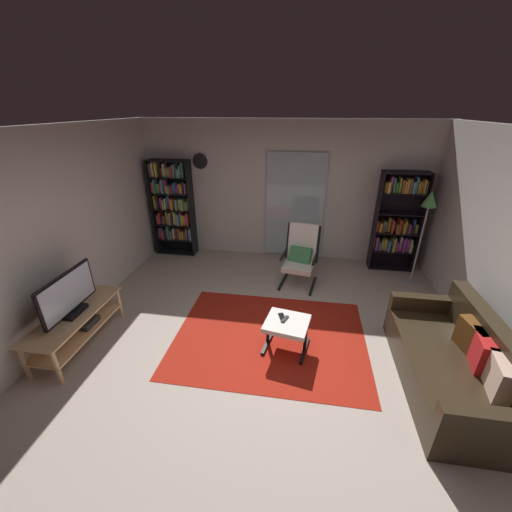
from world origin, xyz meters
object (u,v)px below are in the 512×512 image
object	(u,v)px
wall_clock	(200,161)
ottoman	(287,326)
leather_sofa	(455,364)
floor_lamp_by_shelf	(428,208)
lounge_armchair	(301,254)
cell_phone	(282,316)
tv_stand	(78,323)
bookshelf_near_tv	(173,206)
tv_remote	(285,319)
bookshelf_near_sofa	(397,220)
television	(68,296)

from	to	relation	value
wall_clock	ottoman	bearing A→B (deg)	-55.52
wall_clock	leather_sofa	bearing A→B (deg)	-39.61
ottoman	floor_lamp_by_shelf	size ratio (longest dim) A/B	0.37
lounge_armchair	cell_phone	world-z (taller)	lounge_armchair
ottoman	cell_phone	xyz separation A→B (m)	(-0.07, 0.09, 0.08)
tv_stand	ottoman	bearing A→B (deg)	6.91
bookshelf_near_tv	ottoman	distance (m)	3.62
bookshelf_near_tv	lounge_armchair	bearing A→B (deg)	-18.61
lounge_armchair	wall_clock	bearing A→B (deg)	152.77
bookshelf_near_tv	floor_lamp_by_shelf	size ratio (longest dim) A/B	1.17
tv_stand	tv_remote	distance (m)	2.61
leather_sofa	lounge_armchair	distance (m)	2.67
bookshelf_near_sofa	tv_remote	distance (m)	3.13
tv_stand	floor_lamp_by_shelf	size ratio (longest dim) A/B	0.84
bookshelf_near_sofa	ottoman	world-z (taller)	bookshelf_near_sofa
bookshelf_near_tv	bookshelf_near_sofa	bearing A→B (deg)	-0.48
lounge_armchair	tv_remote	distance (m)	1.69
leather_sofa	tv_remote	bearing A→B (deg)	169.01
leather_sofa	tv_remote	xyz separation A→B (m)	(-1.85, 0.36, 0.11)
television	wall_clock	size ratio (longest dim) A/B	3.07
lounge_armchair	cell_phone	xyz separation A→B (m)	(-0.18, -1.62, -0.12)
television	ottoman	world-z (taller)	television
tv_remote	lounge_armchair	bearing A→B (deg)	108.13
television	bookshelf_near_tv	xyz separation A→B (m)	(0.16, 2.91, 0.27)
bookshelf_near_tv	leather_sofa	xyz separation A→B (m)	(4.27, -2.90, -0.69)
lounge_armchair	floor_lamp_by_shelf	bearing A→B (deg)	7.54
leather_sofa	tv_remote	distance (m)	1.88
bookshelf_near_tv	wall_clock	xyz separation A→B (m)	(0.57, 0.16, 0.85)
wall_clock	floor_lamp_by_shelf	bearing A→B (deg)	-11.14
leather_sofa	tv_stand	bearing A→B (deg)	179.90
bookshelf_near_tv	ottoman	size ratio (longest dim) A/B	3.16
bookshelf_near_tv	tv_remote	distance (m)	3.56
bookshelf_near_sofa	lounge_armchair	distance (m)	1.91
leather_sofa	lounge_armchair	size ratio (longest dim) A/B	1.81
lounge_armchair	floor_lamp_by_shelf	distance (m)	2.10
bookshelf_near_sofa	wall_clock	xyz separation A→B (m)	(-3.66, 0.20, 0.91)
floor_lamp_by_shelf	tv_remote	bearing A→B (deg)	-136.86
bookshelf_near_sofa	leather_sofa	xyz separation A→B (m)	(0.04, -2.86, -0.64)
tv_remote	ottoman	bearing A→B (deg)	-26.10
television	bookshelf_near_sofa	world-z (taller)	bookshelf_near_sofa
tv_stand	bookshelf_near_tv	bearing A→B (deg)	86.74
television	bookshelf_near_tv	distance (m)	2.92
lounge_armchair	tv_remote	world-z (taller)	lounge_armchair
tv_remote	cell_phone	world-z (taller)	tv_remote
ottoman	bookshelf_near_sofa	bearing A→B (deg)	54.94
bookshelf_near_tv	television	bearing A→B (deg)	-93.20
bookshelf_near_tv	lounge_armchair	size ratio (longest dim) A/B	1.84
tv_remote	wall_clock	distance (m)	3.57
television	wall_clock	world-z (taller)	wall_clock
leather_sofa	bookshelf_near_sofa	bearing A→B (deg)	90.73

